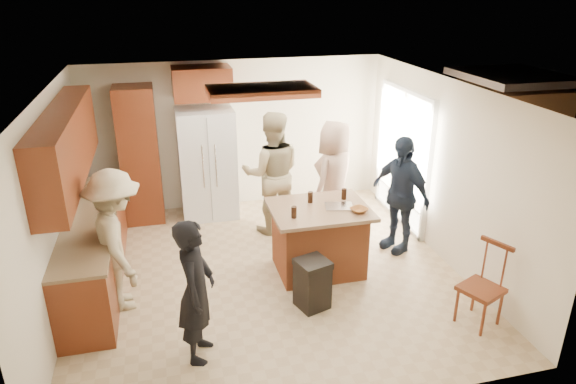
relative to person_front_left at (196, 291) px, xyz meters
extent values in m
plane|color=tan|center=(1.02, 1.40, -0.78)|extent=(5.00, 5.00, 0.00)
plane|color=white|center=(1.02, 1.40, 1.72)|extent=(5.00, 5.00, 0.00)
plane|color=beige|center=(1.02, 3.90, 0.47)|extent=(5.00, 0.00, 5.00)
plane|color=beige|center=(1.02, -1.10, 0.47)|extent=(5.00, 0.00, 5.00)
plane|color=beige|center=(-1.48, 1.40, 0.47)|extent=(0.00, 5.00, 5.00)
plane|color=beige|center=(3.52, 1.40, 0.47)|extent=(0.00, 5.00, 5.00)
cube|color=white|center=(3.50, 2.60, 0.27)|extent=(0.02, 1.60, 2.10)
cube|color=white|center=(3.48, 2.60, 0.27)|extent=(0.08, 1.72, 2.10)
cube|color=maroon|center=(1.02, 1.60, 1.66)|extent=(1.30, 0.70, 0.10)
cube|color=white|center=(1.02, 1.60, 1.60)|extent=(1.10, 0.50, 0.02)
cube|color=olive|center=(5.02, 2.60, -0.83)|extent=(3.00, 3.00, 0.10)
cube|color=#593319|center=(5.72, 3.20, 0.22)|extent=(1.40, 1.60, 2.00)
imported|color=black|center=(0.00, 0.00, 0.00)|extent=(0.55, 0.66, 1.57)
imported|color=tan|center=(1.37, 2.68, 0.17)|extent=(1.00, 0.70, 1.91)
imported|color=tan|center=(2.28, 2.42, 0.11)|extent=(1.03, 0.99, 1.78)
imported|color=#1A2435|center=(3.01, 1.66, 0.08)|extent=(0.86, 1.13, 1.72)
imported|color=tan|center=(-0.81, 1.14, 0.09)|extent=(0.78, 1.22, 1.74)
cube|color=maroon|center=(-1.18, 1.80, -0.34)|extent=(0.60, 3.00, 0.88)
cube|color=#846B4C|center=(-1.18, 1.80, 0.12)|extent=(0.64, 3.00, 0.04)
cube|color=maroon|center=(-1.30, 1.80, 1.09)|extent=(0.35, 3.00, 0.85)
cube|color=maroon|center=(-0.58, 3.60, 0.32)|extent=(0.60, 0.60, 2.20)
cube|color=maroon|center=(0.47, 3.60, 1.42)|extent=(0.90, 0.60, 0.50)
cube|color=white|center=(0.47, 3.52, 0.12)|extent=(0.90, 0.72, 1.80)
cube|color=gray|center=(0.47, 3.15, 0.12)|extent=(0.01, 0.01, 1.71)
cylinder|color=silver|center=(0.37, 3.13, 0.21)|extent=(0.02, 0.02, 0.70)
cylinder|color=silver|center=(0.57, 3.13, 0.21)|extent=(0.02, 0.02, 0.70)
cube|color=#AB522C|center=(1.71, 1.35, -0.34)|extent=(1.10, 0.85, 0.88)
cube|color=#8C6C50|center=(1.71, 1.35, 0.12)|extent=(1.28, 1.03, 0.05)
cube|color=silver|center=(1.96, 1.30, 0.16)|extent=(0.41, 0.34, 0.02)
imported|color=brown|center=(2.16, 1.10, 0.17)|extent=(0.28, 0.28, 0.05)
cylinder|color=black|center=(1.31, 1.13, 0.22)|extent=(0.07, 0.07, 0.15)
cylinder|color=black|center=(1.64, 1.54, 0.22)|extent=(0.07, 0.07, 0.15)
cylinder|color=black|center=(2.12, 1.54, 0.22)|extent=(0.07, 0.07, 0.15)
cube|color=black|center=(1.39, 0.54, -0.51)|extent=(0.43, 0.43, 0.55)
cube|color=black|center=(1.39, 0.54, -0.19)|extent=(0.45, 0.45, 0.08)
cube|color=maroon|center=(3.14, -0.23, -0.33)|extent=(0.55, 0.55, 0.05)
cylinder|color=maroon|center=(3.06, -0.45, -0.56)|extent=(0.05, 0.05, 0.44)
cylinder|color=maroon|center=(3.37, -0.31, -0.56)|extent=(0.05, 0.05, 0.44)
cylinder|color=maroon|center=(2.92, -0.14, -0.56)|extent=(0.05, 0.05, 0.44)
cylinder|color=maroon|center=(3.23, 0.00, -0.56)|extent=(0.05, 0.05, 0.44)
cube|color=maroon|center=(3.32, -0.15, 0.19)|extent=(0.20, 0.38, 0.05)
cylinder|color=maroon|center=(3.37, -0.26, -0.06)|extent=(0.03, 0.03, 0.50)
cylinder|color=maroon|center=(3.27, -0.04, -0.06)|extent=(0.03, 0.03, 0.50)
camera|label=1|loc=(-0.16, -4.48, 2.90)|focal=32.00mm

